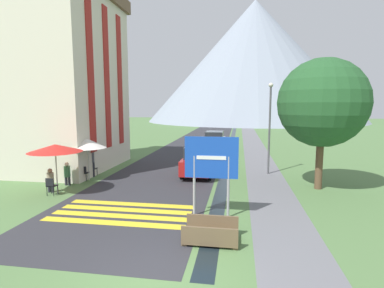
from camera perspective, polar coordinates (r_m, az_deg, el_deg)
The scene contains 21 objects.
ground_plane at distance 27.02m, azimuth 4.59°, elevation -1.72°, with size 160.00×160.00×0.00m, color #517542.
road at distance 37.13m, azimuth 1.92°, elevation 0.77°, with size 6.40×60.00×0.01m.
footpath at distance 36.89m, azimuth 11.37°, elevation 0.59°, with size 2.20×60.00×0.01m.
drainage_channel at distance 36.86m, azimuth 7.64°, elevation 0.66°, with size 0.60×60.00×0.00m.
crosswalk_marking at distance 12.49m, azimuth -13.09°, elevation -12.62°, with size 5.44×2.54×0.01m.
mountain_distant at distance 86.54m, azimuth 11.74°, elevation 15.13°, with size 57.73×57.73×32.47m.
hotel_building at distance 21.94m, azimuth -22.99°, elevation 12.50°, with size 6.24×8.30×11.97m.
road_sign at distance 11.28m, azimuth 3.69°, elevation -3.86°, with size 2.01×0.11×3.08m.
footbridge at distance 9.81m, azimuth 3.62°, elevation -16.75°, with size 1.70×1.10×0.65m.
parked_car_near at distance 18.32m, azimuth 1.26°, elevation -3.12°, with size 1.80×4.15×1.82m.
parked_car_far at distance 28.57m, azimuth 4.32°, elevation 0.62°, with size 1.98×3.87×1.82m.
cafe_chair_nearest at distance 15.73m, azimuth -25.27°, elevation -7.05°, with size 0.40×0.40×0.85m.
cafe_chair_far_right at distance 19.05m, azimuth -18.45°, elevation -4.30°, with size 0.40×0.40×0.85m.
cafe_chair_middle at distance 18.00m, azimuth -19.89°, elevation -5.04°, with size 0.40×0.40×0.85m.
cafe_umbrella_front_red at distance 15.63m, azimuth -24.61°, elevation -0.73°, with size 2.49×2.49×2.41m.
cafe_umbrella_middle_white at distance 17.81m, azimuth -19.29°, elevation 0.11°, with size 2.08×2.08×2.38m.
person_seated_near at distance 16.26m, azimuth -25.37°, elevation -6.07°, with size 0.32×0.32×1.19m.
person_seated_far at distance 17.31m, azimuth -22.68°, elevation -5.04°, with size 0.32×0.32×1.25m.
person_standing_terrace at distance 18.77m, azimuth -18.59°, elevation -3.01°, with size 0.32×0.32×1.70m.
streetlamp at distance 18.97m, azimuth 14.59°, elevation 4.26°, with size 0.28×0.28×5.61m.
tree_by_path at distance 16.26m, azimuth 23.60°, elevation 7.16°, with size 4.39×4.39×6.56m.
Camera 1 is at (2.01, -6.61, 4.22)m, focal length 28.00 mm.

